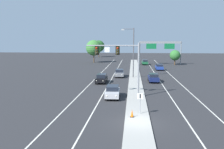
% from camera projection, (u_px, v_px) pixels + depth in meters
% --- Properties ---
extents(ground_plane, '(260.00, 260.00, 0.00)m').
position_uv_depth(ground_plane, '(138.00, 123.00, 21.96)').
color(ground_plane, '#28282B').
extents(median_island, '(2.40, 110.00, 0.15)m').
position_uv_depth(median_island, '(135.00, 86.00, 39.70)').
color(median_island, '#9E9B93').
rests_on(median_island, ground).
extents(lane_stripe_oncoming_center, '(0.14, 100.00, 0.01)m').
position_uv_depth(lane_stripe_oncoming_center, '(111.00, 79.00, 47.02)').
color(lane_stripe_oncoming_center, silver).
rests_on(lane_stripe_oncoming_center, ground).
extents(lane_stripe_receding_center, '(0.14, 100.00, 0.01)m').
position_uv_depth(lane_stripe_receding_center, '(159.00, 80.00, 46.21)').
color(lane_stripe_receding_center, silver).
rests_on(lane_stripe_receding_center, ground).
extents(edge_stripe_left, '(0.14, 100.00, 0.01)m').
position_uv_depth(edge_stripe_left, '(95.00, 79.00, 47.31)').
color(edge_stripe_left, silver).
rests_on(edge_stripe_left, ground).
extents(edge_stripe_right, '(0.14, 100.00, 0.01)m').
position_uv_depth(edge_stripe_right, '(176.00, 80.00, 45.92)').
color(edge_stripe_right, silver).
rests_on(edge_stripe_right, ground).
extents(overhead_signal_mast, '(7.15, 0.44, 7.20)m').
position_uv_depth(overhead_signal_mast, '(122.00, 58.00, 31.56)').
color(overhead_signal_mast, gray).
rests_on(overhead_signal_mast, median_island).
extents(median_sign_post, '(0.60, 0.10, 2.20)m').
position_uv_depth(median_sign_post, '(140.00, 100.00, 24.09)').
color(median_sign_post, gray).
rests_on(median_sign_post, median_island).
extents(street_lamp_median, '(2.58, 0.28, 10.00)m').
position_uv_depth(street_lamp_median, '(132.00, 50.00, 48.02)').
color(street_lamp_median, '#4C4C51').
rests_on(street_lamp_median, median_island).
extents(car_oncoming_silver, '(1.92, 4.51, 1.58)m').
position_uv_depth(car_oncoming_silver, '(113.00, 92.00, 31.74)').
color(car_oncoming_silver, '#B7B7BC').
rests_on(car_oncoming_silver, ground).
extents(car_oncoming_black, '(1.83, 4.47, 1.58)m').
position_uv_depth(car_oncoming_black, '(102.00, 78.00, 43.03)').
color(car_oncoming_black, black).
rests_on(car_oncoming_black, ground).
extents(car_oncoming_grey, '(1.92, 4.51, 1.58)m').
position_uv_depth(car_oncoming_grey, '(119.00, 73.00, 50.17)').
color(car_oncoming_grey, slate).
rests_on(car_oncoming_grey, ground).
extents(car_receding_navy, '(1.84, 4.48, 1.58)m').
position_uv_depth(car_receding_navy, '(153.00, 77.00, 43.94)').
color(car_receding_navy, '#141E4C').
rests_on(car_receding_navy, ground).
extents(car_receding_blue, '(1.82, 4.47, 1.58)m').
position_uv_depth(car_receding_blue, '(159.00, 67.00, 61.98)').
color(car_receding_blue, navy).
rests_on(car_receding_blue, ground).
extents(car_receding_green, '(1.92, 4.51, 1.58)m').
position_uv_depth(car_receding_green, '(145.00, 62.00, 75.96)').
color(car_receding_green, '#195633').
rests_on(car_receding_green, ground).
extents(traffic_cone_median_nose, '(0.36, 0.36, 0.74)m').
position_uv_depth(traffic_cone_median_nose, '(132.00, 113.00, 23.16)').
color(traffic_cone_median_nose, black).
rests_on(traffic_cone_median_nose, median_island).
extents(highway_sign_gantry, '(13.28, 0.42, 7.50)m').
position_uv_depth(highway_sign_gantry, '(160.00, 45.00, 75.20)').
color(highway_sign_gantry, gray).
rests_on(highway_sign_gantry, ground).
extents(tree_far_left_c, '(5.44, 5.44, 7.87)m').
position_uv_depth(tree_far_left_c, '(99.00, 46.00, 111.25)').
color(tree_far_left_c, '#4C3823').
rests_on(tree_far_left_c, ground).
extents(tree_far_right_a, '(3.27, 3.27, 4.74)m').
position_uv_depth(tree_far_right_a, '(175.00, 55.00, 74.36)').
color(tree_far_right_a, '#4C3823').
rests_on(tree_far_right_a, ground).
extents(tree_far_left_a, '(5.47, 5.47, 7.91)m').
position_uv_depth(tree_far_left_a, '(94.00, 48.00, 82.51)').
color(tree_far_left_a, '#4C3823').
rests_on(tree_far_left_a, ground).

